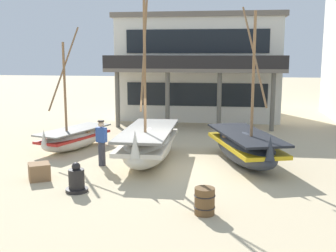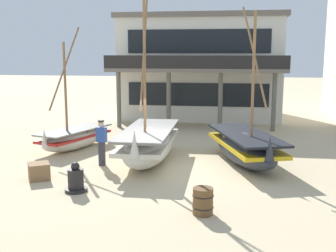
# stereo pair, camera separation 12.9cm
# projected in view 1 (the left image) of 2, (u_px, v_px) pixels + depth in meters

# --- Properties ---
(ground_plane) EXTENTS (120.00, 120.00, 0.00)m
(ground_plane) POSITION_uv_depth(u_px,v_px,m) (164.00, 170.00, 14.84)
(ground_plane) COLOR #CCB78E
(fishing_boat_near_left) EXTENTS (2.98, 4.94, 5.76)m
(fishing_boat_near_left) POSITION_uv_depth(u_px,v_px,m) (245.00, 147.00, 15.56)
(fishing_boat_near_left) COLOR #2D333D
(fishing_boat_near_left) RESTS_ON ground
(fishing_boat_centre_large) EXTENTS (1.80, 5.10, 6.64)m
(fishing_boat_centre_large) POSITION_uv_depth(u_px,v_px,m) (148.00, 144.00, 15.72)
(fishing_boat_centre_large) COLOR silver
(fishing_boat_centre_large) RESTS_ON ground
(fishing_boat_far_right) EXTENTS (2.40, 3.96, 5.17)m
(fishing_boat_far_right) POSITION_uv_depth(u_px,v_px,m) (74.00, 137.00, 17.95)
(fishing_boat_far_right) COLOR silver
(fishing_boat_far_right) RESTS_ON ground
(fisherman_by_hull) EXTENTS (0.41, 0.33, 1.68)m
(fisherman_by_hull) POSITION_uv_depth(u_px,v_px,m) (102.00, 143.00, 15.25)
(fisherman_by_hull) COLOR #33333D
(fisherman_by_hull) RESTS_ON ground
(capstan_winch) EXTENTS (0.67, 0.67, 0.90)m
(capstan_winch) POSITION_uv_depth(u_px,v_px,m) (77.00, 180.00, 12.43)
(capstan_winch) COLOR black
(capstan_winch) RESTS_ON ground
(wooden_barrel) EXTENTS (0.56, 0.56, 0.70)m
(wooden_barrel) POSITION_uv_depth(u_px,v_px,m) (205.00, 201.00, 10.67)
(wooden_barrel) COLOR brown
(wooden_barrel) RESTS_ON ground
(cargo_crate) EXTENTS (0.90, 0.90, 0.54)m
(cargo_crate) POSITION_uv_depth(u_px,v_px,m) (39.00, 172.00, 13.61)
(cargo_crate) COLOR olive
(cargo_crate) RESTS_ON ground
(harbor_building_main) EXTENTS (10.18, 8.42, 6.44)m
(harbor_building_main) POSITION_uv_depth(u_px,v_px,m) (200.00, 67.00, 27.07)
(harbor_building_main) COLOR silver
(harbor_building_main) RESTS_ON ground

